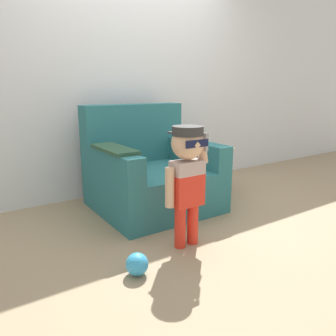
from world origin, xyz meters
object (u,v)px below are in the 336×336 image
Objects in this scene: person_child at (187,168)px; toy_ball at (137,264)px; side_table at (218,166)px; armchair at (150,173)px.

person_child is 0.75m from toy_ball.
person_child is at bearing -141.74° from side_table.
toy_ball is at bearing -124.17° from armchair.
person_child reaches higher than toy_ball.
person_child is 6.19× the size of toy_ball.
person_child is at bearing -103.14° from armchair.
armchair reaches higher than side_table.
armchair is at bearing 176.39° from side_table.
side_table is at bearing 38.26° from person_child.
toy_ball is (-0.51, -0.16, -0.53)m from person_child.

